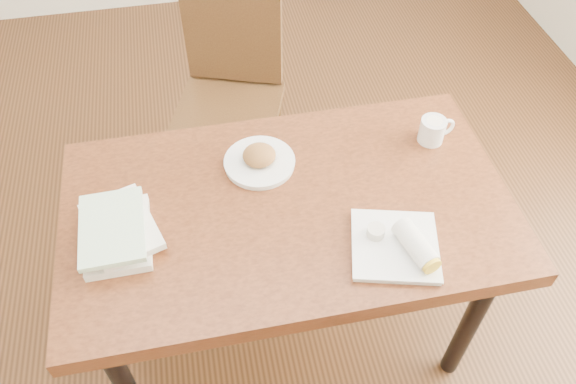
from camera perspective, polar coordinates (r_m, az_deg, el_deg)
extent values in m
cube|color=#472814|center=(2.28, 0.00, -13.39)|extent=(4.00, 5.00, 0.01)
cube|color=brown|center=(1.67, 0.00, -1.80)|extent=(1.32, 0.76, 0.06)
cylinder|color=black|center=(1.98, 18.10, -12.35)|extent=(0.06, 0.06, 0.69)
cylinder|color=black|center=(2.16, -16.28, -4.57)|extent=(0.06, 0.06, 0.69)
cylinder|color=black|center=(2.26, 12.57, -0.17)|extent=(0.06, 0.06, 0.69)
cylinder|color=#442C13|center=(2.64, -1.03, 6.26)|extent=(0.04, 0.04, 0.45)
cylinder|color=#442C13|center=(2.70, -8.64, 6.94)|extent=(0.04, 0.04, 0.45)
cylinder|color=#442C13|center=(2.39, -2.37, 0.44)|extent=(0.04, 0.04, 0.45)
cylinder|color=#442C13|center=(2.46, -10.65, 1.34)|extent=(0.04, 0.04, 0.45)
cube|color=#442C13|center=(2.37, -6.14, 8.07)|extent=(0.54, 0.54, 0.04)
cube|color=#442C13|center=(2.36, -5.65, 15.86)|extent=(0.39, 0.17, 0.45)
cylinder|color=white|center=(1.75, -2.90, 2.95)|extent=(0.22, 0.22, 0.01)
cylinder|color=white|center=(1.74, -2.91, 3.17)|extent=(0.22, 0.22, 0.01)
ellipsoid|color=#B27538|center=(1.72, -2.95, 3.76)|extent=(0.12, 0.11, 0.06)
cylinder|color=white|center=(1.86, 14.42, 6.07)|extent=(0.08, 0.08, 0.08)
torus|color=white|center=(1.88, 15.68, 6.35)|extent=(0.07, 0.02, 0.07)
cylinder|color=tan|center=(1.84, 14.65, 6.93)|extent=(0.07, 0.07, 0.01)
cylinder|color=#F2E5CC|center=(1.83, 14.66, 6.99)|extent=(0.05, 0.05, 0.00)
cube|color=white|center=(1.57, 10.76, -5.48)|extent=(0.28, 0.28, 0.01)
cube|color=white|center=(1.56, 10.81, -5.27)|extent=(0.29, 0.29, 0.01)
cylinder|color=white|center=(1.53, 12.81, -5.19)|extent=(0.09, 0.15, 0.06)
cylinder|color=yellow|center=(1.51, 14.32, -7.17)|extent=(0.06, 0.03, 0.05)
cylinder|color=silver|center=(1.56, 8.91, -3.98)|extent=(0.05, 0.05, 0.03)
cylinder|color=red|center=(1.55, 8.96, -3.75)|extent=(0.04, 0.04, 0.01)
cube|color=white|center=(1.63, -16.87, -4.27)|extent=(0.18, 0.26, 0.03)
cube|color=silver|center=(1.61, -16.59, -3.36)|extent=(0.24, 0.29, 0.02)
cube|color=#7CBB7D|center=(1.59, -17.47, -3.46)|extent=(0.18, 0.26, 0.02)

